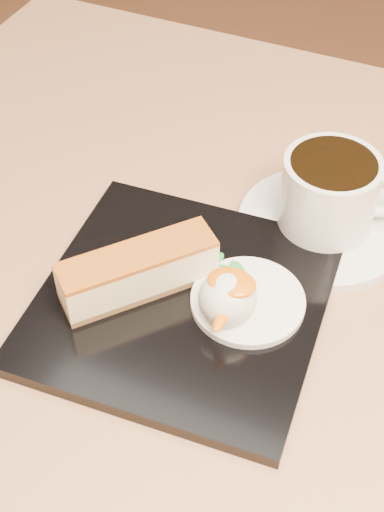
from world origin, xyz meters
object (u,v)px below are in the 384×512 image
at_px(saucer, 323,226).
at_px(dessert_plate, 182,302).
at_px(coffee_cup, 331,192).
at_px(ice_cream_scoop, 227,298).
at_px(table, 198,401).
at_px(cheesecake, 138,271).

bearing_deg(saucer, dessert_plate, -120.76).
bearing_deg(coffee_cup, saucer, 180.00).
bearing_deg(ice_cream_scoop, table, 149.46).
distance_m(cheesecake, saucer, 0.18).
bearing_deg(saucer, cheesecake, -129.74).
bearing_deg(table, saucer, 59.63).
relative_size(dessert_plate, saucer, 1.47).
bearing_deg(dessert_plate, coffee_cup, 58.75).
relative_size(cheesecake, saucer, 0.77).
relative_size(table, cheesecake, 6.91).
xyz_separation_m(table, coffee_cup, (0.07, 0.12, 0.20)).
relative_size(dessert_plate, cheesecake, 1.90).
height_order(saucer, coffee_cup, coffee_cup).
bearing_deg(saucer, ice_cream_scoop, -105.54).
distance_m(table, ice_cream_scoop, 0.19).
relative_size(table, saucer, 5.33).
height_order(table, coffee_cup, coffee_cup).
relative_size(ice_cream_scoop, saucer, 0.30).
distance_m(saucer, coffee_cup, 0.04).
height_order(ice_cream_scoop, coffee_cup, coffee_cup).
distance_m(table, dessert_plate, 0.16).
bearing_deg(saucer, table, -120.37).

